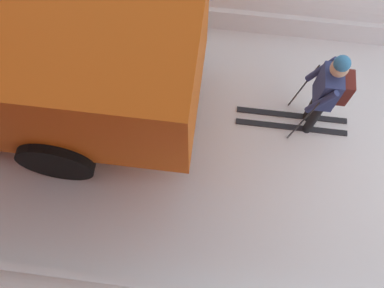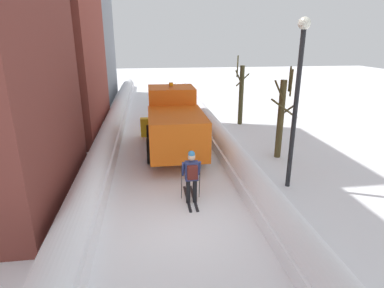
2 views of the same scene
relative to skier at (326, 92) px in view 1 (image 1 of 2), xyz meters
The scene contains 1 object.
skier is the anchor object (origin of this frame).
Camera 1 is at (-2.56, 2.71, 5.92)m, focal length 37.69 mm.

